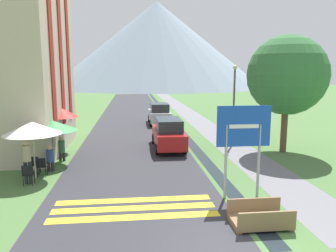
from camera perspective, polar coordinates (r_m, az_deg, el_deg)
ground_plane at (r=27.80m, az=-1.06°, el=0.08°), size 160.00×160.00×0.00m
road at (r=37.58m, az=-6.27°, el=2.48°), size 6.40×60.00×0.01m
footpath at (r=38.08m, az=2.95°, el=2.62°), size 2.20×60.00×0.01m
drainage_channel at (r=37.77m, az=-0.65°, el=2.57°), size 0.60×60.00×0.00m
crosswalk_marking at (r=11.36m, az=-5.88°, el=-14.04°), size 5.44×1.84×0.01m
mountain_distant at (r=97.78m, az=-1.96°, el=13.93°), size 60.81×60.81×24.33m
hotel_building at (r=20.61m, az=-26.70°, el=14.50°), size 6.39×8.45×12.49m
road_sign at (r=11.87m, az=13.00°, el=-1.69°), size 1.94×0.11×3.36m
footbridge at (r=10.46m, az=15.69°, el=-15.19°), size 1.70×1.10×0.65m
parked_car_near at (r=19.32m, az=0.07°, el=-1.33°), size 1.74×4.47×1.82m
parked_car_far at (r=28.47m, az=-1.50°, el=2.15°), size 1.86×4.03×1.82m
cafe_chair_nearest at (r=14.37m, az=-23.22°, el=-7.55°), size 0.40×0.40×0.85m
cafe_chair_near_left at (r=15.32m, az=-21.15°, el=-6.39°), size 0.40×0.40×0.85m
cafe_chair_far_left at (r=18.12m, az=-20.40°, el=-3.95°), size 0.40×0.40×0.85m
cafe_chair_near_right at (r=15.70m, az=-22.25°, el=-6.08°), size 0.40×0.40×0.85m
cafe_umbrella_front_white at (r=14.83m, az=-22.56°, el=-0.34°), size 2.39×2.39×2.46m
cafe_umbrella_middle_green at (r=16.92m, az=-19.53°, el=0.08°), size 2.40×2.40×2.19m
cafe_umbrella_rear_red at (r=19.46m, az=-18.23°, el=2.27°), size 2.02×2.02×2.53m
person_standing_terrace at (r=14.45m, az=-23.36°, el=-5.24°), size 0.32×0.32×1.81m
person_seated_near at (r=15.90m, az=-19.85°, el=-5.13°), size 0.32×0.32×1.22m
person_seated_far at (r=17.54m, az=-18.04°, el=-3.60°), size 0.32×0.32×1.28m
streetlamp at (r=20.51m, az=11.42°, el=4.81°), size 0.28×0.28×4.92m
tree_by_path at (r=19.41m, az=20.04°, el=8.30°), size 4.40×4.40×6.54m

